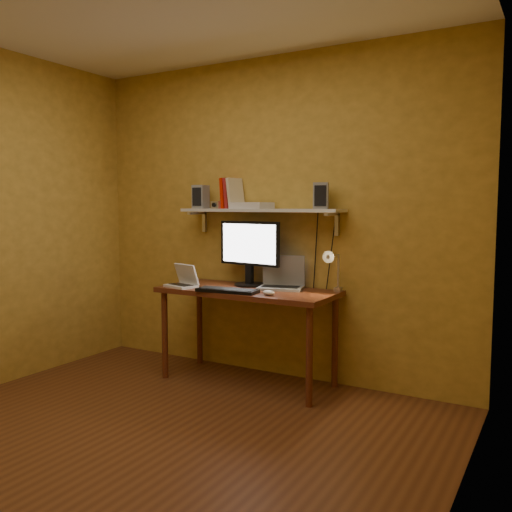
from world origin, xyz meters
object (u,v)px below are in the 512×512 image
Objects in this scene: monitor at (249,250)px; laptop at (282,280)px; desk at (248,300)px; desk_lamp at (333,265)px; shelf_camera at (216,205)px; mouse at (269,293)px; router at (252,205)px; keyboard at (227,290)px; wall_shelf at (260,211)px; speaker_right at (321,196)px; netbook at (184,281)px; speaker_left at (201,197)px.

laptop is at bearing 8.90° from monitor.
desk is 2.42× the size of monitor.
shelf_camera reaches higher than desk_lamp.
shelf_camera is (-0.61, -0.02, 0.59)m from laptop.
laptop is 3.80× the size of mouse.
monitor is 1.54× the size of desk_lamp.
desk is 13.04× the size of shelf_camera.
desk is at bearing -68.57° from router.
desk_lamp is (0.71, 0.34, 0.20)m from keyboard.
wall_shelf is 0.76m from mouse.
keyboard is 0.75m from router.
speaker_right is at bearing -0.27° from wall_shelf.
mouse is at bearing 14.02° from netbook.
speaker_right is 0.63× the size of router.
wall_shelf is 13.58× the size of mouse.
wall_shelf is at bearing 90.00° from desk.
speaker_left is 1.01× the size of speaker_right.
shelf_camera reaches higher than laptop.
shelf_camera is (0.18, -0.04, -0.07)m from speaker_left.
monitor is 0.66m from speaker_left.
laptop is 1.03m from speaker_left.
speaker_left reaches higher than mouse.
speaker_right reaches higher than laptop.
laptop is at bearing -9.08° from wall_shelf.
laptop is (0.22, 0.16, 0.15)m from desk.
mouse is 0.33× the size of router.
keyboard is at bearing -96.98° from wall_shelf.
speaker_left is at bearing -179.05° from wall_shelf.
speaker_left reaches higher than speaker_right.
laptop is at bearing 1.60° from shelf_camera.
keyboard reaches higher than desk.
keyboard is (-0.27, -0.37, -0.06)m from laptop.
mouse is 0.52× the size of speaker_left.
netbook reaches higher than mouse.
speaker_right is at bearing -8.74° from laptop.
speaker_right is at bearing 3.09° from shelf_camera.
shelf_camera is at bearing 160.16° from desk.
shelf_camera reaches higher than mouse.
shelf_camera is (-1.05, 0.02, 0.45)m from desk_lamp.
router is (0.32, 0.05, -0.00)m from shelf_camera.
monitor is at bearing -4.01° from speaker_left.
netbook is at bearing -144.07° from wall_shelf.
monitor is at bearing 115.89° from desk.
desk_lamp is at bearing 5.74° from monitor.
laptop is at bearing -5.56° from router.
monitor is 0.58m from netbook.
shelf_camera reaches higher than netbook.
laptop is at bearing 39.61° from netbook.
speaker_left reaches higher than netbook.
speaker_right is (0.24, 0.38, 0.70)m from mouse.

